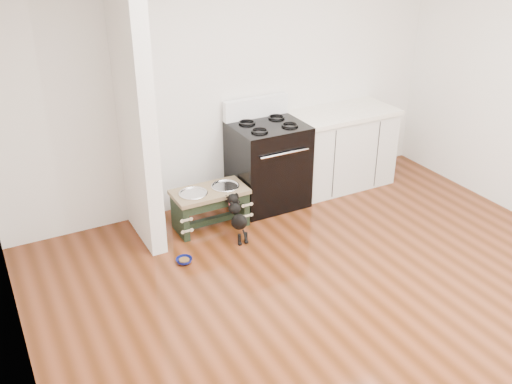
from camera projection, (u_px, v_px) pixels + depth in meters
name	position (u px, v px, depth m)	size (l,w,h in m)	color
ground	(370.00, 318.00, 4.60)	(5.00, 5.00, 0.00)	#441F0C
room_shell	(392.00, 129.00, 3.87)	(5.00, 5.00, 5.00)	silver
partition_wall	(134.00, 107.00, 5.16)	(0.15, 0.80, 2.70)	silver
oven_range	(268.00, 163.00, 6.19)	(0.76, 0.69, 1.14)	black
cabinet_run	(340.00, 149.00, 6.63)	(1.24, 0.64, 0.91)	silver
dog_feeder	(210.00, 201.00, 5.79)	(0.76, 0.40, 0.43)	black
puppy	(237.00, 216.00, 5.59)	(0.13, 0.39, 0.46)	black
floor_bowl	(184.00, 261.00, 5.30)	(0.16, 0.16, 0.05)	#0C1459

